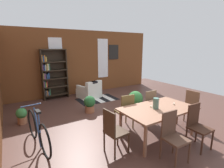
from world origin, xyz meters
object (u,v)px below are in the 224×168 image
bookshelf_tall (53,74)px  potted_plant_corner (22,115)px  dining_table (158,111)px  dining_chair_head_left (114,130)px  potted_plant_by_shelf (90,104)px  potted_plant_window (135,99)px  bicycle_second (38,131)px  dining_chair_head_right (189,107)px  dining_chair_far_right (148,105)px  dining_chair_near_right (197,125)px  armchair_white (90,91)px  dining_chair_near_left (173,135)px  dining_chair_far_left (125,110)px  vase_on_table (156,103)px

bookshelf_tall → potted_plant_corner: bookshelf_tall is taller
dining_table → dining_chair_head_left: dining_chair_head_left is taller
dining_chair_head_left → potted_plant_by_shelf: bearing=77.2°
bookshelf_tall → potted_plant_window: (2.14, -2.77, -0.70)m
potted_plant_corner → potted_plant_by_shelf: bearing=-6.6°
potted_plant_window → bicycle_second: bearing=-168.7°
dining_chair_head_right → bookshelf_tall: 5.24m
dining_chair_far_right → dining_chair_near_right: 1.50m
potted_plant_window → dining_chair_far_right: bearing=-110.8°
dining_chair_head_left → potted_plant_by_shelf: dining_chair_head_left is taller
dining_chair_near_right → armchair_white: (-0.43, 4.56, -0.23)m
bicycle_second → potted_plant_window: (3.29, 0.65, -0.01)m
dining_chair_head_left → dining_chair_near_left: bearing=-40.7°
dining_chair_far_right → dining_chair_far_left: (-0.80, 0.00, 0.00)m
dining_chair_head_right → potted_plant_by_shelf: dining_chair_head_right is taller
dining_chair_far_left → armchair_white: 3.10m
dining_chair_head_right → potted_plant_by_shelf: (-1.99, 2.29, -0.21)m
vase_on_table → bookshelf_tall: size_ratio=0.12×
bookshelf_tall → potted_plant_by_shelf: bearing=-74.0°
vase_on_table → dining_table: bearing=-0.0°
dining_table → potted_plant_corner: dining_table is taller
dining_chair_near_right → potted_plant_by_shelf: bearing=110.4°
dining_table → dining_chair_far_left: 0.86m
dining_chair_head_left → dining_chair_near_right: 1.81m
dining_chair_head_left → potted_plant_window: 2.69m
dining_table → potted_plant_window: 1.94m
vase_on_table → bookshelf_tall: bearing=105.8°
dining_chair_near_right → bicycle_second: 3.45m
vase_on_table → dining_chair_far_left: 0.88m
dining_chair_far_left → dining_chair_head_right: bearing=-24.1°
bookshelf_tall → potted_plant_corner: bearing=-124.4°
armchair_white → potted_plant_window: armchair_white is taller
dining_chair_head_right → potted_plant_by_shelf: size_ratio=1.69×
dining_chair_far_right → potted_plant_by_shelf: (-1.13, 1.55, -0.21)m
dining_chair_head_left → bicycle_second: (-1.25, 1.10, -0.16)m
dining_chair_far_left → bicycle_second: (-2.11, 0.35, -0.16)m
bicycle_second → dining_table: bearing=-23.6°
dining_chair_near_left → bookshelf_tall: bookshelf_tall is taller
armchair_white → dining_chair_near_right: bearing=-84.6°
dining_table → dining_chair_near_left: (-0.39, -0.75, -0.15)m
vase_on_table → bookshelf_tall: 4.70m
potted_plant_by_shelf → dining_chair_head_left: bearing=-102.8°
dining_chair_far_left → potted_plant_corner: size_ratio=2.06×
dining_chair_head_left → bookshelf_tall: bearing=91.4°
dining_table → potted_plant_by_shelf: 2.44m
armchair_white → potted_plant_corner: armchair_white is taller
dining_chair_near_left → potted_plant_by_shelf: size_ratio=1.69×
vase_on_table → potted_plant_corner: size_ratio=0.55×
bicycle_second → potted_plant_window: bearing=11.3°
vase_on_table → dining_chair_near_right: size_ratio=0.27×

